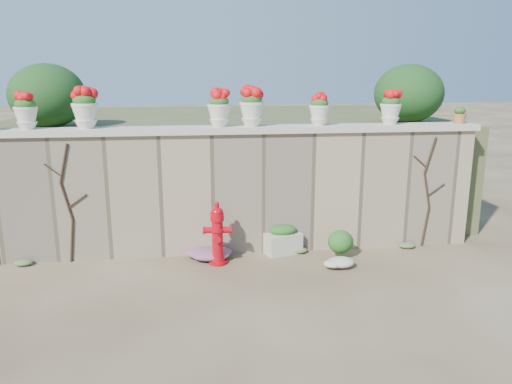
{
  "coord_description": "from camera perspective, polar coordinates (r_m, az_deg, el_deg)",
  "views": [
    {
      "loc": [
        -0.71,
        -6.22,
        2.96
      ],
      "look_at": [
        0.26,
        1.4,
        1.1
      ],
      "focal_mm": 35.0,
      "sensor_mm": 36.0,
      "label": 1
    }
  ],
  "objects": [
    {
      "name": "wall_cap",
      "position": [
        8.1,
        -2.21,
        7.15
      ],
      "size": [
        8.1,
        0.52,
        0.1
      ],
      "primitive_type": "cube",
      "color": "beige",
      "rests_on": "stone_wall"
    },
    {
      "name": "raised_fill",
      "position": [
        11.41,
        -3.61,
        3.7
      ],
      "size": [
        9.0,
        6.0,
        2.0
      ],
      "primitive_type": "cube",
      "color": "#384C23",
      "rests_on": "ground"
    },
    {
      "name": "green_shrub",
      "position": [
        8.23,
        9.77,
        -5.37
      ],
      "size": [
        0.65,
        0.59,
        0.62
      ],
      "primitive_type": "ellipsoid",
      "color": "#1E5119",
      "rests_on": "ground"
    },
    {
      "name": "urn_pot_5",
      "position": [
        8.69,
        15.13,
        9.26
      ],
      "size": [
        0.35,
        0.35,
        0.55
      ],
      "color": "silver",
      "rests_on": "wall_cap"
    },
    {
      "name": "ground",
      "position": [
        6.93,
        -0.69,
        -11.7
      ],
      "size": [
        80.0,
        80.0,
        0.0
      ],
      "primitive_type": "plane",
      "color": "#4F3B27",
      "rests_on": "ground"
    },
    {
      "name": "back_shrub_left",
      "position": [
        9.56,
        -22.73,
        10.12
      ],
      "size": [
        1.3,
        1.3,
        1.1
      ],
      "primitive_type": "ellipsoid",
      "color": "#143814",
      "rests_on": "raised_fill"
    },
    {
      "name": "vine_right",
      "position": [
        8.96,
        19.02,
        0.15
      ],
      "size": [
        0.6,
        0.04,
        1.91
      ],
      "color": "black",
      "rests_on": "ground"
    },
    {
      "name": "urn_pot_1",
      "position": [
        8.2,
        -18.97,
        9.03
      ],
      "size": [
        0.4,
        0.4,
        0.63
      ],
      "color": "silver",
      "rests_on": "wall_cap"
    },
    {
      "name": "urn_pot_0",
      "position": [
        8.42,
        -24.82,
        8.37
      ],
      "size": [
        0.35,
        0.35,
        0.55
      ],
      "color": "silver",
      "rests_on": "wall_cap"
    },
    {
      "name": "terracotta_pot",
      "position": [
        9.23,
        22.23,
        8.05
      ],
      "size": [
        0.23,
        0.23,
        0.27
      ],
      "color": "#B46537",
      "rests_on": "wall_cap"
    },
    {
      "name": "urn_pot_4",
      "position": [
        8.3,
        7.25,
        9.35
      ],
      "size": [
        0.34,
        0.34,
        0.53
      ],
      "color": "silver",
      "rests_on": "wall_cap"
    },
    {
      "name": "stone_wall",
      "position": [
        8.29,
        -2.14,
        -0.08
      ],
      "size": [
        8.0,
        0.4,
        2.0
      ],
      "primitive_type": "cube",
      "color": "#998666",
      "rests_on": "ground"
    },
    {
      "name": "vine_left",
      "position": [
        8.28,
        -20.75,
        -1.05
      ],
      "size": [
        0.6,
        0.04,
        1.91
      ],
      "color": "black",
      "rests_on": "ground"
    },
    {
      "name": "back_shrub_right",
      "position": [
        10.1,
        17.04,
        10.7
      ],
      "size": [
        1.3,
        1.3,
        1.1
      ],
      "primitive_type": "ellipsoid",
      "color": "#143814",
      "rests_on": "raised_fill"
    },
    {
      "name": "planter_box",
      "position": [
        8.36,
        3.07,
        -5.49
      ],
      "size": [
        0.66,
        0.5,
        0.49
      ],
      "rotation": [
        0.0,
        0.0,
        0.3
      ],
      "color": "beige",
      "rests_on": "ground"
    },
    {
      "name": "urn_pot_3",
      "position": [
        8.1,
        -0.49,
        9.69
      ],
      "size": [
        0.4,
        0.4,
        0.62
      ],
      "color": "silver",
      "rests_on": "wall_cap"
    },
    {
      "name": "urn_pot_2",
      "position": [
        8.05,
        -4.25,
        9.47
      ],
      "size": [
        0.37,
        0.37,
        0.58
      ],
      "color": "silver",
      "rests_on": "wall_cap"
    },
    {
      "name": "magenta_clump",
      "position": [
        8.13,
        -5.17,
        -6.96
      ],
      "size": [
        0.85,
        0.57,
        0.23
      ],
      "primitive_type": "ellipsoid",
      "color": "#B524A4",
      "rests_on": "ground"
    },
    {
      "name": "white_flowers",
      "position": [
        7.83,
        9.61,
        -7.99
      ],
      "size": [
        0.57,
        0.46,
        0.21
      ],
      "primitive_type": "ellipsoid",
      "color": "white",
      "rests_on": "ground"
    },
    {
      "name": "fire_hydrant",
      "position": [
        7.83,
        -4.43,
        -4.72
      ],
      "size": [
        0.43,
        0.31,
        1.0
      ],
      "rotation": [
        0.0,
        0.0,
        -0.06
      ],
      "color": "#B80712",
      "rests_on": "ground"
    }
  ]
}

